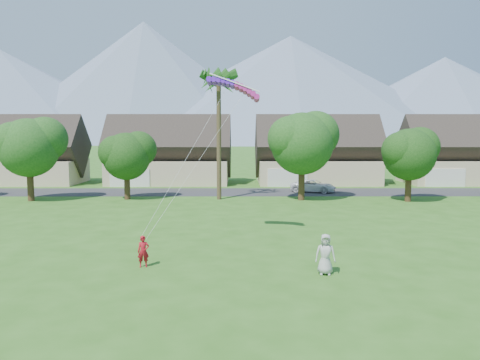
{
  "coord_description": "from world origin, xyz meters",
  "views": [
    {
      "loc": [
        -0.07,
        -16.93,
        6.56
      ],
      "look_at": [
        0.0,
        10.0,
        3.8
      ],
      "focal_mm": 35.0,
      "sensor_mm": 36.0,
      "label": 1
    }
  ],
  "objects_px": {
    "watcher": "(325,254)",
    "parked_car": "(313,186)",
    "kite_flyer": "(143,251)",
    "parafoil_kite": "(235,85)"
  },
  "relations": [
    {
      "from": "kite_flyer",
      "to": "parafoil_kite",
      "type": "distance_m",
      "value": 11.37
    },
    {
      "from": "kite_flyer",
      "to": "parked_car",
      "type": "xyz_separation_m",
      "value": [
        12.85,
        28.62,
        -0.09
      ]
    },
    {
      "from": "parked_car",
      "to": "kite_flyer",
      "type": "bearing_deg",
      "value": 177.61
    },
    {
      "from": "kite_flyer",
      "to": "watcher",
      "type": "relative_size",
      "value": 0.81
    },
    {
      "from": "kite_flyer",
      "to": "parked_car",
      "type": "distance_m",
      "value": 31.38
    },
    {
      "from": "kite_flyer",
      "to": "watcher",
      "type": "xyz_separation_m",
      "value": [
        8.66,
        -1.21,
        0.18
      ]
    },
    {
      "from": "watcher",
      "to": "parked_car",
      "type": "relative_size",
      "value": 0.39
    },
    {
      "from": "parafoil_kite",
      "to": "parked_car",
      "type": "bearing_deg",
      "value": 73.48
    },
    {
      "from": "kite_flyer",
      "to": "watcher",
      "type": "height_order",
      "value": "watcher"
    },
    {
      "from": "watcher",
      "to": "parked_car",
      "type": "xyz_separation_m",
      "value": [
        4.2,
        29.83,
        -0.27
      ]
    }
  ]
}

